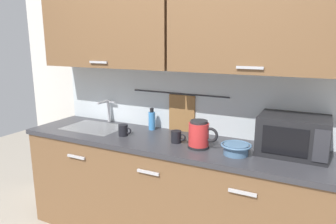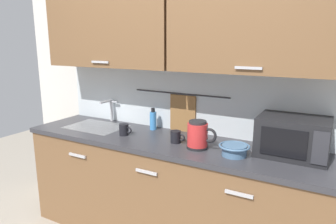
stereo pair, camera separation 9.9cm
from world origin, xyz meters
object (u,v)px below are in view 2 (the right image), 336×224
Objects in this scene: electric_kettle at (198,135)px; mug_by_kettle at (176,137)px; mixing_bowl at (234,149)px; dish_soap_bottle at (153,120)px; microwave at (293,137)px; mug_near_sink at (124,130)px.

electric_kettle is 0.21m from mug_by_kettle.
electric_kettle reaches higher than mixing_bowl.
mug_by_kettle reaches higher than mixing_bowl.
dish_soap_bottle reaches higher than mixing_bowl.
electric_kettle is at bearing 176.34° from mixing_bowl.
microwave reaches higher than electric_kettle.
dish_soap_bottle is 0.92× the size of mixing_bowl.
mug_near_sink is at bearing -114.26° from dish_soap_bottle.
dish_soap_bottle is at bearing 65.74° from mug_near_sink.
mug_by_kettle is (0.35, -0.23, -0.04)m from dish_soap_bottle.
mixing_bowl is at bearing -150.49° from microwave.
electric_kettle is 0.68m from mug_near_sink.
mixing_bowl is at bearing -1.00° from mug_near_sink.
microwave reaches higher than dish_soap_bottle.
electric_kettle is at bearing 0.11° from mug_near_sink.
dish_soap_bottle is at bearing 175.72° from microwave.
microwave reaches higher than mug_near_sink.
microwave is 0.65m from electric_kettle.
mug_by_kettle is (-0.83, -0.14, -0.09)m from microwave.
microwave is at bearing 29.51° from mixing_bowl.
mug_near_sink is 0.47m from mug_by_kettle.
mixing_bowl is (0.83, -0.28, -0.04)m from dish_soap_bottle.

